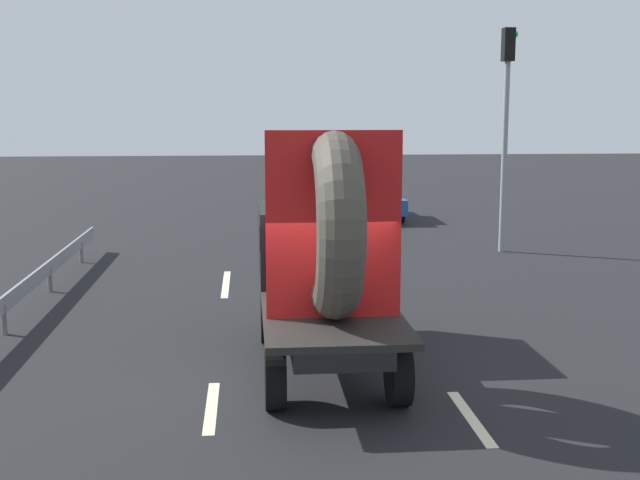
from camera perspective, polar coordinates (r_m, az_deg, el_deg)
name	(u,v)px	position (r m, az deg, el deg)	size (l,w,h in m)	color
ground_plane	(306,383)	(12.49, -1.00, -9.89)	(120.00, 120.00, 0.00)	black
flatbed_truck	(324,254)	(13.10, 0.25, -0.96)	(2.02, 5.29, 3.77)	black
distant_sedan	(373,198)	(30.70, 3.69, 2.89)	(1.83, 4.26, 1.39)	black
traffic_light	(506,109)	(23.84, 12.75, 8.83)	(0.42, 0.36, 6.24)	gray
guardrail	(29,285)	(17.65, -19.50, -2.97)	(0.10, 14.16, 0.71)	gray
lane_dash_left_near	(212,407)	(11.65, -7.51, -11.37)	(2.00, 0.16, 0.01)	beige
lane_dash_left_far	(226,284)	(19.41, -6.52, -3.03)	(2.94, 0.16, 0.01)	beige
lane_dash_right_near	(471,418)	(11.37, 10.39, -11.98)	(2.00, 0.16, 0.01)	beige
lane_dash_right_far	(372,282)	(19.56, 3.65, -2.89)	(2.85, 0.16, 0.01)	beige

